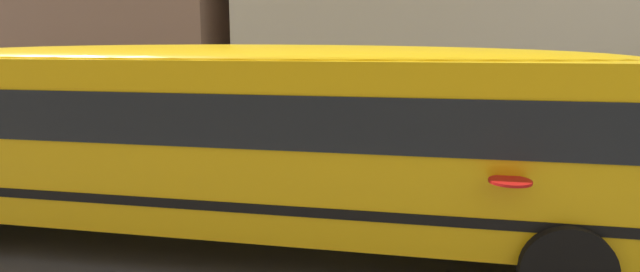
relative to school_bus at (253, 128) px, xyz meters
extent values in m
plane|color=#38383D|center=(-2.57, 1.52, -1.73)|extent=(400.00, 400.00, 0.00)
cube|color=gray|center=(-2.57, 9.09, -1.72)|extent=(120.00, 3.00, 0.01)
cube|color=silver|center=(-2.57, 1.52, -1.72)|extent=(110.00, 0.16, 0.01)
cube|color=yellow|center=(-0.25, 0.00, -0.11)|extent=(11.13, 2.62, 2.22)
cube|color=black|center=(-0.25, 0.00, 0.29)|extent=(10.46, 2.65, 0.65)
cube|color=black|center=(-0.25, 0.00, -0.77)|extent=(11.15, 2.65, 0.12)
ellipsoid|color=yellow|center=(-0.25, 0.00, 1.00)|extent=(10.68, 2.41, 0.36)
cylinder|color=red|center=(3.29, -1.47, -0.22)|extent=(0.45, 0.45, 0.03)
cylinder|color=black|center=(3.98, 1.23, -1.22)|extent=(1.01, 0.29, 1.01)
cylinder|color=black|center=(3.96, -1.30, -1.22)|extent=(1.01, 0.29, 1.01)
cylinder|color=black|center=(-4.46, 1.30, -1.22)|extent=(1.01, 0.29, 1.01)
cylinder|color=black|center=(-10.24, 7.21, -1.43)|extent=(0.61, 0.21, 0.60)
cube|color=black|center=(-13.31, 10.57, 0.19)|extent=(13.34, 0.04, 1.10)
cube|color=black|center=(3.28, 10.57, 0.19)|extent=(12.71, 0.04, 1.10)
camera|label=1|loc=(2.34, -7.04, 1.21)|focal=29.30mm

